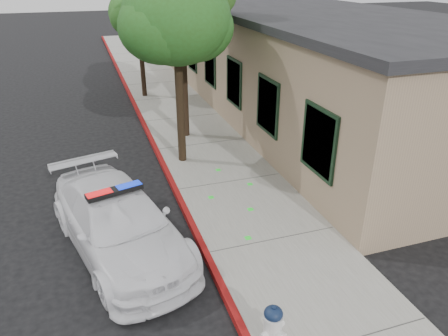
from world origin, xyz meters
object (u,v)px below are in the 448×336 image
(clapboard_building, at_px, (296,61))
(fire_hydrant, at_px, (273,328))
(street_tree_near, at_px, (177,23))
(street_tree_far, at_px, (139,15))
(police_car, at_px, (119,222))

(clapboard_building, relative_size, fire_hydrant, 24.49)
(street_tree_near, xyz_separation_m, street_tree_far, (0.03, 7.80, -0.52))
(street_tree_near, height_order, street_tree_far, street_tree_near)
(street_tree_far, bearing_deg, clapboard_building, -31.81)
(clapboard_building, xyz_separation_m, street_tree_far, (-5.96, 3.70, 1.66))
(street_tree_near, relative_size, street_tree_far, 1.15)
(clapboard_building, xyz_separation_m, fire_hydrant, (-6.33, -11.72, -1.55))
(police_car, xyz_separation_m, street_tree_near, (2.35, 3.98, 3.59))
(police_car, xyz_separation_m, fire_hydrant, (2.01, -3.64, -0.13))
(clapboard_building, relative_size, street_tree_near, 3.75)
(clapboard_building, height_order, street_tree_far, street_tree_far)
(clapboard_building, bearing_deg, fire_hydrant, -118.37)
(police_car, xyz_separation_m, street_tree_far, (2.38, 11.78, 3.07))
(clapboard_building, relative_size, street_tree_far, 4.32)
(clapboard_building, height_order, fire_hydrant, clapboard_building)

